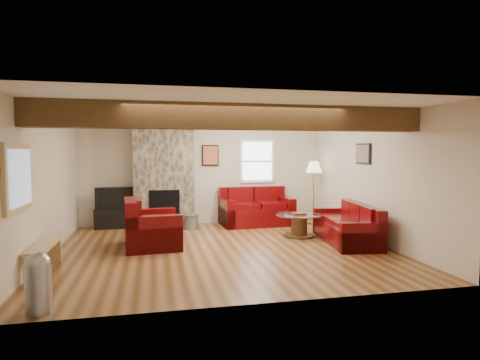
% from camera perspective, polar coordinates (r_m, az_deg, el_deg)
% --- Properties ---
extents(room, '(8.00, 8.00, 8.00)m').
position_cam_1_polar(room, '(7.32, -2.47, -0.18)').
color(room, brown).
rests_on(room, ground).
extents(floor, '(6.00, 6.00, 0.00)m').
position_cam_1_polar(floor, '(7.52, -2.44, -9.72)').
color(floor, brown).
rests_on(floor, ground).
extents(oak_beam, '(6.00, 0.36, 0.38)m').
position_cam_1_polar(oak_beam, '(6.10, -0.51, 8.95)').
color(oak_beam, '#372010').
rests_on(oak_beam, room).
extents(chimney_breast, '(1.40, 0.67, 2.50)m').
position_cam_1_polar(chimney_breast, '(9.71, -10.78, 0.60)').
color(chimney_breast, '#37322A').
rests_on(chimney_breast, floor).
extents(back_window, '(0.90, 0.08, 1.10)m').
position_cam_1_polar(back_window, '(10.24, 2.44, 2.69)').
color(back_window, white).
rests_on(back_window, room).
extents(hatch_window, '(0.08, 1.00, 0.90)m').
position_cam_1_polar(hatch_window, '(5.97, -29.01, 0.30)').
color(hatch_window, tan).
rests_on(hatch_window, room).
extents(ceiling_dome, '(0.40, 0.40, 0.18)m').
position_cam_1_polar(ceiling_dome, '(8.40, 2.59, 8.48)').
color(ceiling_dome, beige).
rests_on(ceiling_dome, room).
extents(artwork_back, '(0.42, 0.06, 0.52)m').
position_cam_1_polar(artwork_back, '(10.01, -4.24, 3.51)').
color(artwork_back, black).
rests_on(artwork_back, room).
extents(artwork_right, '(0.06, 0.55, 0.42)m').
position_cam_1_polar(artwork_right, '(8.59, 17.06, 3.60)').
color(artwork_right, black).
rests_on(artwork_right, room).
extents(sofa_three, '(1.07, 2.05, 0.76)m').
position_cam_1_polar(sofa_three, '(8.25, 14.83, -5.94)').
color(sofa_three, '#440406').
rests_on(sofa_three, floor).
extents(loveseat, '(1.76, 1.08, 0.91)m').
position_cam_1_polar(loveseat, '(9.83, 2.35, -3.77)').
color(loveseat, '#440406').
rests_on(loveseat, floor).
extents(armchair_red, '(1.08, 1.21, 0.91)m').
position_cam_1_polar(armchair_red, '(7.72, -12.38, -6.00)').
color(armchair_red, '#440406').
rests_on(armchair_red, floor).
extents(coffee_table, '(0.96, 0.96, 0.50)m').
position_cam_1_polar(coffee_table, '(8.60, 8.39, -6.41)').
color(coffee_table, '#412514').
rests_on(coffee_table, floor).
extents(tv_cabinet, '(0.93, 0.37, 0.46)m').
position_cam_1_polar(tv_cabinet, '(9.90, -17.29, -5.20)').
color(tv_cabinet, black).
rests_on(tv_cabinet, floor).
extents(television, '(0.88, 0.12, 0.51)m').
position_cam_1_polar(television, '(9.83, -17.35, -2.41)').
color(television, black).
rests_on(television, tv_cabinet).
extents(floor_lamp, '(0.40, 0.40, 1.56)m').
position_cam_1_polar(floor_lamp, '(10.10, 10.47, 1.37)').
color(floor_lamp, tan).
rests_on(floor_lamp, floor).
extents(pine_bench, '(0.27, 1.14, 0.43)m').
position_cam_1_polar(pine_bench, '(6.67, -26.11, -10.02)').
color(pine_bench, tan).
rests_on(pine_bench, floor).
extents(pedal_bin, '(0.33, 0.33, 0.69)m').
position_cam_1_polar(pedal_bin, '(5.05, -26.76, -12.96)').
color(pedal_bin, '#9B9BA0').
rests_on(pedal_bin, floor).
extents(coal_bucket, '(0.37, 0.37, 0.35)m').
position_cam_1_polar(coal_bucket, '(9.40, -6.95, -5.89)').
color(coal_bucket, slate).
rests_on(coal_bucket, floor).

